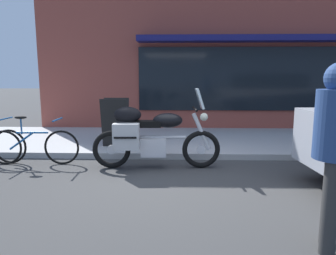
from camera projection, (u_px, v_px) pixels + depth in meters
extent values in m
plane|color=#373737|center=(172.00, 179.00, 4.95)|extent=(80.00, 80.00, 0.00)
torus|color=black|center=(201.00, 149.00, 5.49)|extent=(0.68, 0.12, 0.67)
cylinder|color=silver|center=(201.00, 149.00, 5.49)|extent=(0.16, 0.07, 0.16)
torus|color=black|center=(112.00, 150.00, 5.48)|extent=(0.68, 0.12, 0.67)
cylinder|color=silver|center=(112.00, 150.00, 5.48)|extent=(0.16, 0.07, 0.16)
cube|color=silver|center=(154.00, 147.00, 5.48)|extent=(0.45, 0.32, 0.32)
cylinder|color=silver|center=(156.00, 137.00, 5.45)|extent=(1.03, 0.10, 0.06)
ellipsoid|color=black|center=(168.00, 120.00, 5.40)|extent=(0.53, 0.30, 0.26)
cube|color=black|center=(144.00, 124.00, 5.41)|extent=(0.61, 0.26, 0.11)
cube|color=black|center=(125.00, 125.00, 5.41)|extent=(0.29, 0.23, 0.18)
cylinder|color=silver|center=(201.00, 132.00, 5.44)|extent=(0.35, 0.08, 0.67)
cylinder|color=black|center=(195.00, 109.00, 5.38)|extent=(0.06, 0.62, 0.04)
cube|color=silver|center=(200.00, 99.00, 5.35)|extent=(0.16, 0.33, 0.35)
sphere|color=#EAEACC|center=(204.00, 117.00, 5.40)|extent=(0.14, 0.14, 0.14)
cube|color=#B2B2B2|center=(126.00, 137.00, 5.20)|extent=(0.45, 0.22, 0.44)
cube|color=black|center=(125.00, 138.00, 5.09)|extent=(0.37, 0.03, 0.03)
ellipsoid|color=black|center=(127.00, 115.00, 5.38)|extent=(0.49, 0.34, 0.28)
torus|color=black|center=(62.00, 147.00, 5.70)|extent=(0.65, 0.06, 0.64)
torus|color=black|center=(5.00, 148.00, 5.70)|extent=(0.65, 0.06, 0.64)
cylinder|color=#1E5999|center=(32.00, 133.00, 5.66)|extent=(0.58, 0.06, 0.04)
cylinder|color=#1E5999|center=(21.00, 141.00, 5.68)|extent=(0.45, 0.05, 0.33)
cylinder|color=#1E5999|center=(21.00, 126.00, 5.64)|extent=(0.03, 0.03, 0.30)
ellipsoid|color=black|center=(21.00, 117.00, 5.61)|extent=(0.22, 0.11, 0.06)
cylinder|color=#1E5999|center=(57.00, 120.00, 5.62)|extent=(0.05, 0.48, 0.03)
cylinder|color=#2E2E2E|center=(330.00, 201.00, 2.95)|extent=(0.14, 0.14, 0.88)
cylinder|color=#2E2E2E|center=(330.00, 209.00, 2.77)|extent=(0.14, 0.14, 0.88)
cylinder|color=navy|center=(320.00, 124.00, 2.97)|extent=(0.10, 0.10, 0.59)
cube|color=black|center=(114.00, 123.00, 6.54)|extent=(0.55, 0.21, 1.04)
cube|color=black|center=(116.00, 122.00, 6.76)|extent=(0.55, 0.21, 1.04)
torus|color=black|center=(10.00, 146.00, 5.78)|extent=(0.65, 0.06, 0.65)
cylinder|color=#1E5999|center=(5.00, 119.00, 5.70)|extent=(0.05, 0.48, 0.03)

